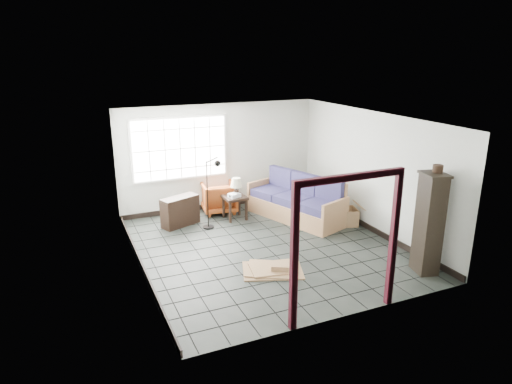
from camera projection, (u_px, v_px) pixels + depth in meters
name	position (u px, v px, depth m)	size (l,w,h in m)	color
ground	(266.00, 247.00, 9.23)	(5.50, 5.50, 0.00)	black
room_shell	(266.00, 166.00, 8.75)	(5.02, 5.52, 2.61)	silver
window_panel	(180.00, 148.00, 10.73)	(2.32, 0.08, 1.52)	silver
doorway_trim	(348.00, 230.00, 6.46)	(1.80, 0.08, 2.20)	#3A0D17
futon_sofa	(298.00, 203.00, 10.73)	(1.64, 2.55, 1.06)	#996645
armchair	(219.00, 196.00, 11.14)	(0.79, 0.74, 0.81)	maroon
side_table	(235.00, 200.00, 10.65)	(0.53, 0.53, 0.56)	black
table_lamp	(236.00, 183.00, 10.58)	(0.31, 0.31, 0.42)	black
projector	(234.00, 195.00, 10.54)	(0.30, 0.26, 0.09)	silver
floor_lamp	(213.00, 191.00, 9.95)	(0.44, 0.39, 1.64)	black
console_shelf	(180.00, 211.00, 10.29)	(0.93, 0.63, 0.67)	black
tall_shelf	(429.00, 223.00, 7.95)	(0.49, 0.58, 1.83)	black
pot	(438.00, 169.00, 7.71)	(0.18, 0.18, 0.13)	black
open_box	(344.00, 217.00, 10.38)	(1.01, 0.69, 0.52)	olive
cardboard_pile	(274.00, 269.00, 8.21)	(1.26, 1.07, 0.16)	olive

